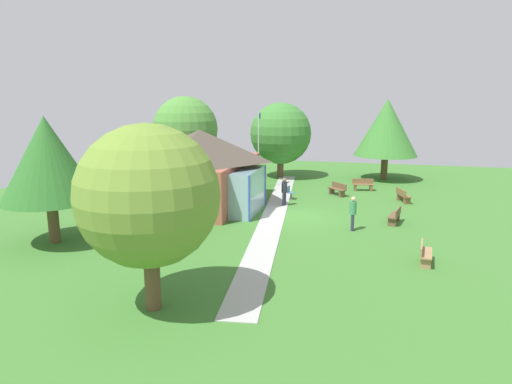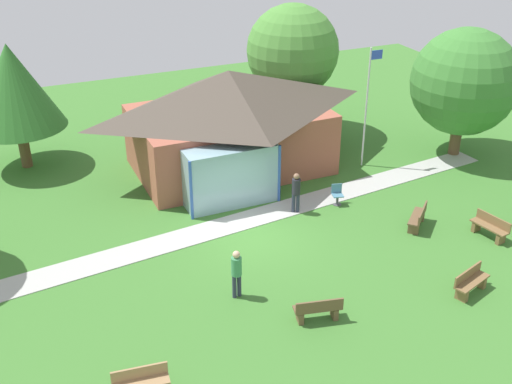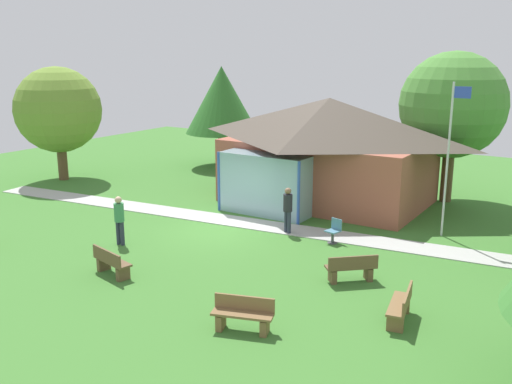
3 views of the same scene
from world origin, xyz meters
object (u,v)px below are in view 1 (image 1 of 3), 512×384
Objects in this scene: bench_mid_right at (337,190)px; bench_front_right at (403,196)px; bench_front_center at (395,216)px; visitor_strolling_lawn at (353,211)px; tree_behind_pavilion_left at (47,159)px; tree_west_hedge at (148,196)px; bench_front_left at (425,254)px; pavilion at (203,166)px; tree_behind_pavilion_right at (185,129)px; tree_far_east at (387,128)px; flagpole at (259,146)px; tree_east_hedge at (281,134)px; visitor_on_path at (284,190)px; patio_chair_lawn_spare at (290,193)px; bench_lawn_far_right at (363,185)px.

bench_mid_right is 0.90× the size of bench_front_right.
bench_front_center is 7.16m from bench_mid_right.
visitor_strolling_lawn is 14.51m from tree_behind_pavilion_left.
visitor_strolling_lawn is 0.30× the size of tree_west_hedge.
bench_front_right is (5.27, -0.75, 0.00)m from bench_front_center.
tree_west_hedge reaches higher than bench_front_left.
tree_behind_pavilion_right reaches higher than pavilion.
pavilion is at bearing 78.56° from bench_mid_right.
tree_far_east is at bearing -43.71° from pavilion.
tree_east_hedge reaches higher than flagpole.
tree_east_hedge is (9.69, 2.10, 2.59)m from visitor_on_path.
patio_chair_lawn_spare reaches higher than bench_mid_right.
tree_far_east is (4.89, -1.56, 3.75)m from bench_lawn_far_right.
flagpole is 3.60× the size of bench_front_left.
bench_front_center is 17.26m from tree_behind_pavilion_left.
tree_behind_pavilion_left is (-13.27, 11.97, 3.45)m from bench_mid_right.
visitor_on_path is 0.26× the size of tree_behind_pavilion_right.
tree_far_east reaches higher than bench_front_left.
bench_front_right is 15.56m from tree_behind_pavilion_right.
bench_lawn_far_right is 1.81× the size of patio_chair_lawn_spare.
bench_mid_right is 8.23m from visitor_strolling_lawn.
tree_east_hedge is at bearing 1.24° from tree_west_hedge.
patio_chair_lawn_spare is 0.15× the size of tree_west_hedge.
patio_chair_lawn_spare is at bearing -38.54° from tree_behind_pavilion_left.
bench_mid_right is at bearing -121.92° from bench_front_right.
bench_front_left is 0.25× the size of tree_east_hedge.
tree_far_east is (15.05, -1.95, 3.13)m from visitor_strolling_lawn.
bench_front_center is 1.00× the size of bench_lawn_far_right.
pavilion is at bearing -59.11° from visitor_on_path.
pavilion reaches higher than visitor_strolling_lawn.
visitor_strolling_lawn is at bearing -68.71° from tree_behind_pavilion_left.
bench_lawn_far_right is 6.36m from tree_far_east.
flagpole is 4.83m from tree_east_hedge.
bench_front_center is 0.27× the size of tree_west_hedge.
visitor_strolling_lawn is at bearing 77.28° from bench_lawn_far_right.
flagpole is 11.80m from visitor_strolling_lawn.
bench_front_right is (3.67, -12.05, -2.01)m from pavilion.
pavilion is 1.48× the size of tree_far_east.
tree_far_east reaches higher than tree_east_hedge.
tree_west_hedge is at bearing -123.87° from tree_behind_pavilion_left.
tree_behind_pavilion_left is (-8.59, 4.09, 1.44)m from pavilion.
visitor_on_path is at bearing -150.39° from flagpole.
pavilion is at bearing 13.82° from tree_west_hedge.
tree_east_hedge is (19.16, -6.91, -0.24)m from tree_behind_pavilion_left.
visitor_on_path is at bearing -167.78° from tree_east_hedge.
bench_lawn_far_right is 0.89× the size of visitor_strolling_lawn.
visitor_strolling_lawn is (-7.09, 2.89, 0.62)m from bench_front_right.
visitor_on_path is 10.25m from tree_east_hedge.
flagpole is at bearing 171.51° from tree_east_hedge.
bench_front_right is at bearing -145.88° from bench_mid_right.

